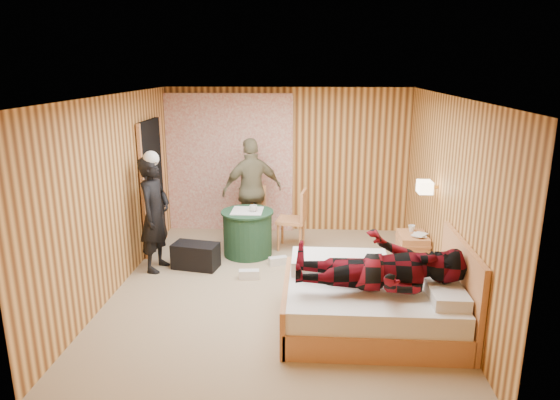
# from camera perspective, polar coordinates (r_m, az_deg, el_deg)

# --- Properties ---
(floor) EXTENTS (4.20, 5.00, 0.01)m
(floor) POSITION_cam_1_polar(r_m,az_deg,el_deg) (6.70, -0.29, -10.04)
(floor) COLOR tan
(floor) RESTS_ON ground
(ceiling) EXTENTS (4.20, 5.00, 0.01)m
(ceiling) POSITION_cam_1_polar(r_m,az_deg,el_deg) (6.08, -0.32, 11.83)
(ceiling) COLOR white
(ceiling) RESTS_ON wall_back
(wall_back) EXTENTS (4.20, 0.02, 2.50)m
(wall_back) POSITION_cam_1_polar(r_m,az_deg,el_deg) (8.71, 0.82, 4.55)
(wall_back) COLOR #F1B35C
(wall_back) RESTS_ON floor
(wall_left) EXTENTS (0.02, 5.00, 2.50)m
(wall_left) POSITION_cam_1_polar(r_m,az_deg,el_deg) (6.75, -18.40, 0.62)
(wall_left) COLOR #F1B35C
(wall_left) RESTS_ON floor
(wall_right) EXTENTS (0.02, 5.00, 2.50)m
(wall_right) POSITION_cam_1_polar(r_m,az_deg,el_deg) (6.48, 18.55, 0.03)
(wall_right) COLOR #F1B35C
(wall_right) RESTS_ON floor
(curtain) EXTENTS (2.20, 0.08, 2.40)m
(curtain) POSITION_cam_1_polar(r_m,az_deg,el_deg) (8.76, -5.77, 4.20)
(curtain) COLOR white
(curtain) RESTS_ON floor
(doorway) EXTENTS (0.06, 0.90, 2.05)m
(doorway) POSITION_cam_1_polar(r_m,az_deg,el_deg) (8.06, -14.37, 1.57)
(doorway) COLOR black
(doorway) RESTS_ON floor
(wall_lamp) EXTENTS (0.26, 0.24, 0.16)m
(wall_lamp) POSITION_cam_1_polar(r_m,az_deg,el_deg) (6.85, 16.23, 1.44)
(wall_lamp) COLOR gold
(wall_lamp) RESTS_ON wall_right
(bed) EXTENTS (1.95, 1.50, 1.03)m
(bed) POSITION_cam_1_polar(r_m,az_deg,el_deg) (5.78, 10.53, -11.36)
(bed) COLOR #E89A5F
(bed) RESTS_ON floor
(nightstand) EXTENTS (0.41, 0.55, 0.54)m
(nightstand) POSITION_cam_1_polar(r_m,az_deg,el_deg) (7.42, 14.84, -5.70)
(nightstand) COLOR #E89A5F
(nightstand) RESTS_ON floor
(round_table) EXTENTS (0.80, 0.80, 0.71)m
(round_table) POSITION_cam_1_polar(r_m,az_deg,el_deg) (7.72, -3.72, -3.72)
(round_table) COLOR #21472C
(round_table) RESTS_ON floor
(chair_far) EXTENTS (0.44, 0.44, 0.93)m
(chair_far) POSITION_cam_1_polar(r_m,az_deg,el_deg) (8.28, -3.15, -1.10)
(chair_far) COLOR #E89A5F
(chair_far) RESTS_ON floor
(chair_near) EXTENTS (0.49, 0.49, 0.96)m
(chair_near) POSITION_cam_1_polar(r_m,az_deg,el_deg) (7.90, 1.88, -1.74)
(chair_near) COLOR #E89A5F
(chair_near) RESTS_ON floor
(duffel_bag) EXTENTS (0.70, 0.46, 0.37)m
(duffel_bag) POSITION_cam_1_polar(r_m,az_deg,el_deg) (7.37, -9.61, -6.29)
(duffel_bag) COLOR black
(duffel_bag) RESTS_ON floor
(sneaker_left) EXTENTS (0.29, 0.14, 0.12)m
(sneaker_left) POSITION_cam_1_polar(r_m,az_deg,el_deg) (6.97, -3.56, -8.48)
(sneaker_left) COLOR silver
(sneaker_left) RESTS_ON floor
(sneaker_right) EXTENTS (0.29, 0.20, 0.12)m
(sneaker_right) POSITION_cam_1_polar(r_m,az_deg,el_deg) (7.41, -0.23, -6.98)
(sneaker_right) COLOR silver
(sneaker_right) RESTS_ON floor
(woman_standing) EXTENTS (0.49, 0.66, 1.65)m
(woman_standing) POSITION_cam_1_polar(r_m,az_deg,el_deg) (7.24, -14.12, -1.60)
(woman_standing) COLOR black
(woman_standing) RESTS_ON floor
(man_at_table) EXTENTS (1.09, 0.80, 1.72)m
(man_at_table) POSITION_cam_1_polar(r_m,az_deg,el_deg) (8.22, -3.19, 1.12)
(man_at_table) COLOR #746C4D
(man_at_table) RESTS_ON floor
(man_on_bed) EXTENTS (0.86, 0.67, 1.77)m
(man_on_bed) POSITION_cam_1_polar(r_m,az_deg,el_deg) (5.31, 11.38, -6.20)
(man_on_bed) COLOR #5F0912
(man_on_bed) RESTS_ON bed
(book_lower) EXTENTS (0.19, 0.24, 0.02)m
(book_lower) POSITION_cam_1_polar(r_m,az_deg,el_deg) (7.28, 15.06, -3.86)
(book_lower) COLOR silver
(book_lower) RESTS_ON nightstand
(book_upper) EXTENTS (0.27, 0.28, 0.02)m
(book_upper) POSITION_cam_1_polar(r_m,az_deg,el_deg) (7.27, 15.07, -3.71)
(book_upper) COLOR silver
(book_upper) RESTS_ON nightstand
(cup_nightstand) EXTENTS (0.13, 0.13, 0.09)m
(cup_nightstand) POSITION_cam_1_polar(r_m,az_deg,el_deg) (7.44, 14.81, -3.15)
(cup_nightstand) COLOR silver
(cup_nightstand) RESTS_ON nightstand
(cup_table) EXTENTS (0.14, 0.14, 0.10)m
(cup_table) POSITION_cam_1_polar(r_m,az_deg,el_deg) (7.54, -3.06, -0.97)
(cup_table) COLOR silver
(cup_table) RESTS_ON round_table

